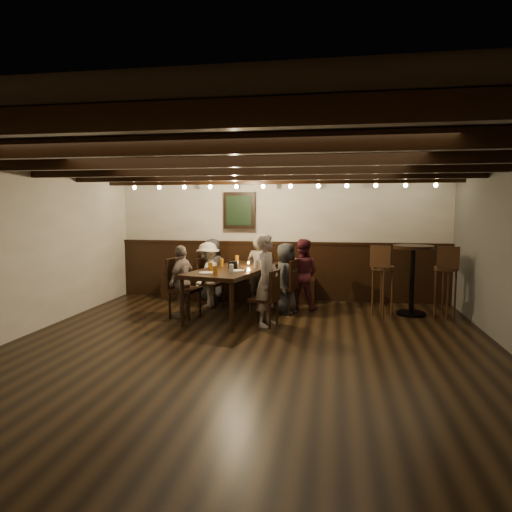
% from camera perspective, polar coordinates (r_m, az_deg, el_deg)
% --- Properties ---
extents(room, '(7.00, 7.00, 7.00)m').
position_cam_1_polar(room, '(7.79, -0.13, 0.68)').
color(room, black).
rests_on(room, ground).
extents(dining_table, '(1.40, 2.28, 0.80)m').
position_cam_1_polar(dining_table, '(7.64, -2.67, -2.02)').
color(dining_table, black).
rests_on(dining_table, floor).
extents(chair_left_near, '(0.49, 0.49, 0.89)m').
position_cam_1_polar(chair_left_near, '(8.42, -5.80, -4.45)').
color(chair_left_near, black).
rests_on(chair_left_near, floor).
extents(chair_left_far, '(0.53, 0.53, 0.98)m').
position_cam_1_polar(chair_left_far, '(7.65, -9.01, -5.35)').
color(chair_left_far, black).
rests_on(chair_left_far, floor).
extents(chair_right_near, '(0.51, 0.51, 0.93)m').
position_cam_1_polar(chair_right_near, '(7.86, 3.53, -5.11)').
color(chair_right_near, black).
rests_on(chair_right_near, floor).
extents(chair_right_far, '(0.47, 0.47, 0.86)m').
position_cam_1_polar(chair_right_far, '(7.03, 1.13, -6.59)').
color(chair_right_far, black).
rests_on(chair_right_far, floor).
extents(person_bench_left, '(0.66, 0.51, 1.22)m').
position_cam_1_polar(person_bench_left, '(8.85, -5.48, -1.75)').
color(person_bench_left, '#2B2A2D').
rests_on(person_bench_left, floor).
extents(person_bench_centre, '(0.51, 0.39, 1.26)m').
position_cam_1_polar(person_bench_centre, '(8.60, 0.30, -1.80)').
color(person_bench_centre, gray).
rests_on(person_bench_centre, floor).
extents(person_bench_right, '(0.70, 0.60, 1.26)m').
position_cam_1_polar(person_bench_right, '(8.17, 5.76, -2.25)').
color(person_bench_right, '#521C25').
rests_on(person_bench_right, floor).
extents(person_left_near, '(0.60, 0.84, 1.18)m').
position_cam_1_polar(person_left_near, '(8.39, -6.01, -2.29)').
color(person_left_near, '#BBAF9E').
rests_on(person_left_near, floor).
extents(person_left_far, '(0.44, 0.75, 1.19)m').
position_cam_1_polar(person_left_far, '(7.62, -9.23, -3.14)').
color(person_left_far, gray).
rests_on(person_left_far, floor).
extents(person_right_near, '(0.50, 0.66, 1.21)m').
position_cam_1_polar(person_right_near, '(7.79, 3.75, -2.81)').
color(person_right_near, '#272729').
rests_on(person_right_near, floor).
extents(person_right_far, '(0.44, 0.58, 1.41)m').
position_cam_1_polar(person_right_far, '(6.94, 1.38, -3.04)').
color(person_right_far, '#A19188').
rests_on(person_right_far, floor).
extents(pint_a, '(0.07, 0.07, 0.14)m').
position_cam_1_polar(pint_a, '(8.37, -2.38, -0.38)').
color(pint_a, '#BF7219').
rests_on(pint_a, dining_table).
extents(pint_b, '(0.07, 0.07, 0.14)m').
position_cam_1_polar(pint_b, '(8.11, 0.87, -0.58)').
color(pint_b, '#BF7219').
rests_on(pint_b, dining_table).
extents(pint_c, '(0.07, 0.07, 0.14)m').
position_cam_1_polar(pint_c, '(7.84, -4.35, -0.83)').
color(pint_c, '#BF7219').
rests_on(pint_c, dining_table).
extents(pint_d, '(0.07, 0.07, 0.14)m').
position_cam_1_polar(pint_d, '(7.68, -0.01, -0.95)').
color(pint_d, silver).
rests_on(pint_d, dining_table).
extents(pint_e, '(0.07, 0.07, 0.14)m').
position_cam_1_polar(pint_e, '(7.32, -5.73, -1.33)').
color(pint_e, '#BF7219').
rests_on(pint_e, dining_table).
extents(pint_f, '(0.07, 0.07, 0.14)m').
position_cam_1_polar(pint_f, '(7.04, -3.09, -1.59)').
color(pint_f, silver).
rests_on(pint_f, dining_table).
extents(pint_g, '(0.07, 0.07, 0.14)m').
position_cam_1_polar(pint_g, '(6.88, -5.12, -1.78)').
color(pint_g, '#BF7219').
rests_on(pint_g, dining_table).
extents(plate_near, '(0.24, 0.24, 0.01)m').
position_cam_1_polar(plate_near, '(7.07, -6.18, -2.09)').
color(plate_near, white).
rests_on(plate_near, dining_table).
extents(plate_far, '(0.24, 0.24, 0.01)m').
position_cam_1_polar(plate_far, '(7.28, -2.39, -1.83)').
color(plate_far, white).
rests_on(plate_far, dining_table).
extents(condiment_caddy, '(0.15, 0.10, 0.12)m').
position_cam_1_polar(condiment_caddy, '(7.57, -2.83, -1.13)').
color(condiment_caddy, black).
rests_on(condiment_caddy, dining_table).
extents(candle, '(0.05, 0.05, 0.05)m').
position_cam_1_polar(candle, '(7.85, -0.95, -1.13)').
color(candle, beige).
rests_on(candle, dining_table).
extents(high_top_table, '(0.66, 0.66, 1.18)m').
position_cam_1_polar(high_top_table, '(8.07, 18.97, -1.60)').
color(high_top_table, black).
rests_on(high_top_table, floor).
extents(bar_stool_left, '(0.41, 0.43, 1.20)m').
position_cam_1_polar(bar_stool_left, '(7.85, 15.50, -4.13)').
color(bar_stool_left, '#362211').
rests_on(bar_stool_left, floor).
extents(bar_stool_right, '(0.38, 0.40, 1.20)m').
position_cam_1_polar(bar_stool_right, '(8.07, 22.58, -4.11)').
color(bar_stool_right, '#362211').
rests_on(bar_stool_right, floor).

